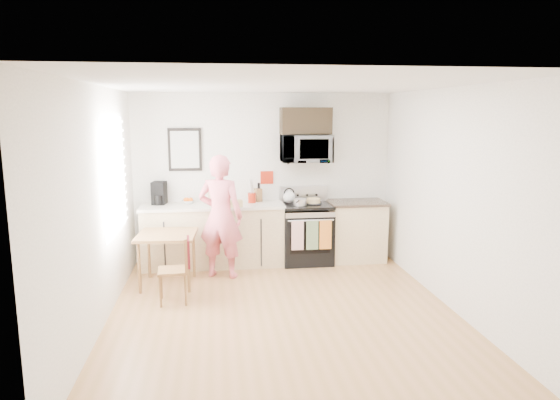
{
  "coord_description": "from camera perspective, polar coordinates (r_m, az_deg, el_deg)",
  "views": [
    {
      "loc": [
        -0.76,
        -5.42,
        2.31
      ],
      "look_at": [
        0.09,
        1.0,
        1.17
      ],
      "focal_mm": 32.0,
      "sensor_mm": 36.0,
      "label": 1
    }
  ],
  "objects": [
    {
      "name": "ceiling",
      "position": [
        5.48,
        0.46,
        13.04
      ],
      "size": [
        4.0,
        4.6,
        0.04
      ],
      "primitive_type": "cube",
      "color": "silver",
      "rests_on": "back_wall"
    },
    {
      "name": "fruit_bowl",
      "position": [
        7.71,
        -10.47,
        -0.12
      ],
      "size": [
        0.2,
        0.2,
        0.09
      ],
      "color": "white",
      "rests_on": "countertop_left"
    },
    {
      "name": "knife_block",
      "position": [
        7.76,
        -2.51,
        0.59
      ],
      "size": [
        0.12,
        0.15,
        0.2
      ],
      "primitive_type": "cube",
      "rotation": [
        0.0,
        0.0,
        0.29
      ],
      "color": "brown",
      "rests_on": "countertop_left"
    },
    {
      "name": "range",
      "position": [
        7.76,
        3.03,
        -3.97
      ],
      "size": [
        0.76,
        0.7,
        1.16
      ],
      "color": "black",
      "rests_on": "floor"
    },
    {
      "name": "milk_carton",
      "position": [
        7.6,
        -7.84,
        0.44
      ],
      "size": [
        0.1,
        0.1,
        0.24
      ],
      "primitive_type": "cube",
      "rotation": [
        0.0,
        0.0,
        -0.17
      ],
      "color": "tan",
      "rests_on": "countertop_left"
    },
    {
      "name": "bread_bag",
      "position": [
        7.34,
        -5.39,
        -0.4
      ],
      "size": [
        0.28,
        0.16,
        0.1
      ],
      "primitive_type": "cube",
      "rotation": [
        0.0,
        0.0,
        0.16
      ],
      "color": "tan",
      "rests_on": "countertop_left"
    },
    {
      "name": "upper_cabinet",
      "position": [
        7.68,
        2.95,
        9.03
      ],
      "size": [
        0.76,
        0.35,
        0.4
      ],
      "primitive_type": "cube",
      "color": "black",
      "rests_on": "back_wall"
    },
    {
      "name": "wall_trivet",
      "position": [
        7.82,
        -1.51,
        2.59
      ],
      "size": [
        0.2,
        0.02,
        0.2
      ],
      "primitive_type": "cube",
      "color": "#A1200D",
      "rests_on": "back_wall"
    },
    {
      "name": "pot",
      "position": [
        7.5,
        2.33,
        -0.24
      ],
      "size": [
        0.2,
        0.33,
        0.1
      ],
      "rotation": [
        0.0,
        0.0,
        -0.38
      ],
      "color": "#B7B7BC",
      "rests_on": "range"
    },
    {
      "name": "microwave",
      "position": [
        7.65,
        2.98,
        5.88
      ],
      "size": [
        0.76,
        0.51,
        0.42
      ],
      "primitive_type": "imported",
      "color": "#B7B7BC",
      "rests_on": "back_wall"
    },
    {
      "name": "cabinet_left",
      "position": [
        7.65,
        -7.62,
        -4.14
      ],
      "size": [
        2.1,
        0.6,
        0.9
      ],
      "primitive_type": "cube",
      "color": "tan",
      "rests_on": "floor"
    },
    {
      "name": "dining_table",
      "position": [
        6.86,
        -12.79,
        -4.43
      ],
      "size": [
        0.76,
        0.76,
        0.71
      ],
      "rotation": [
        0.0,
        0.0,
        -0.07
      ],
      "color": "brown",
      "rests_on": "floor"
    },
    {
      "name": "cake",
      "position": [
        7.66,
        3.85,
        -0.13
      ],
      "size": [
        0.25,
        0.25,
        0.08
      ],
      "color": "black",
      "rests_on": "range"
    },
    {
      "name": "left_wall",
      "position": [
        5.66,
        -20.07,
        -0.9
      ],
      "size": [
        0.04,
        4.6,
        2.6
      ],
      "primitive_type": "cube",
      "color": "beige",
      "rests_on": "floor"
    },
    {
      "name": "countertop_left",
      "position": [
        7.55,
        -7.7,
        -0.68
      ],
      "size": [
        2.14,
        0.64,
        0.04
      ],
      "primitive_type": "cube",
      "color": "white",
      "rests_on": "cabinet_left"
    },
    {
      "name": "chair",
      "position": [
        6.24,
        -11.13,
        -6.71
      ],
      "size": [
        0.41,
        0.37,
        0.83
      ],
      "rotation": [
        0.0,
        0.0,
        0.06
      ],
      "color": "brown",
      "rests_on": "floor"
    },
    {
      "name": "cabinet_right",
      "position": [
        7.96,
        8.68,
        -3.62
      ],
      "size": [
        0.84,
        0.6,
        0.9
      ],
      "primitive_type": "cube",
      "color": "tan",
      "rests_on": "floor"
    },
    {
      "name": "kettle",
      "position": [
        7.71,
        1.04,
        0.41
      ],
      "size": [
        0.19,
        0.19,
        0.23
      ],
      "color": "white",
      "rests_on": "range"
    },
    {
      "name": "wall_art",
      "position": [
        7.73,
        -10.82,
        5.68
      ],
      "size": [
        0.5,
        0.04,
        0.65
      ],
      "color": "black",
      "rests_on": "back_wall"
    },
    {
      "name": "right_wall",
      "position": [
        6.17,
        19.17,
        0.02
      ],
      "size": [
        0.04,
        4.6,
        2.6
      ],
      "primitive_type": "cube",
      "color": "beige",
      "rests_on": "floor"
    },
    {
      "name": "utensil_crock",
      "position": [
        7.64,
        -3.24,
        0.77
      ],
      "size": [
        0.12,
        0.12,
        0.36
      ],
      "color": "#A1200D",
      "rests_on": "countertop_left"
    },
    {
      "name": "countertop_right",
      "position": [
        7.86,
        8.77,
        -0.29
      ],
      "size": [
        0.88,
        0.64,
        0.04
      ],
      "primitive_type": "cube",
      "color": "black",
      "rests_on": "cabinet_right"
    },
    {
      "name": "coffee_maker",
      "position": [
        7.72,
        -13.64,
        0.71
      ],
      "size": [
        0.23,
        0.3,
        0.34
      ],
      "rotation": [
        0.0,
        0.0,
        -0.17
      ],
      "color": "black",
      "rests_on": "countertop_left"
    },
    {
      "name": "person",
      "position": [
        7.02,
        -6.81,
        -1.88
      ],
      "size": [
        0.74,
        0.6,
        1.74
      ],
      "primitive_type": "imported",
      "rotation": [
        0.0,
        0.0,
        2.81
      ],
      "color": "#B93344",
      "rests_on": "floor"
    },
    {
      "name": "window",
      "position": [
        6.38,
        -18.35,
        2.66
      ],
      "size": [
        0.06,
        1.4,
        1.5
      ],
      "color": "white",
      "rests_on": "left_wall"
    },
    {
      "name": "floor",
      "position": [
        5.94,
        0.42,
        -12.86
      ],
      "size": [
        4.6,
        4.6,
        0.0
      ],
      "primitive_type": "plane",
      "color": "#A2733F",
      "rests_on": "ground"
    },
    {
      "name": "back_wall",
      "position": [
        7.83,
        -1.89,
        2.59
      ],
      "size": [
        4.0,
        0.04,
        2.6
      ],
      "primitive_type": "cube",
      "color": "beige",
      "rests_on": "floor"
    },
    {
      "name": "front_wall",
      "position": [
        3.37,
        5.89,
        -7.51
      ],
      "size": [
        4.0,
        0.04,
        2.6
      ],
      "primitive_type": "cube",
      "color": "beige",
      "rests_on": "floor"
    }
  ]
}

